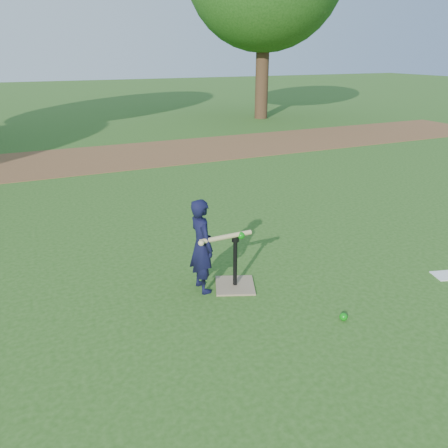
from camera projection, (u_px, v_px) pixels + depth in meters
name	position (u px, v px, depth m)	size (l,w,h in m)	color
ground	(268.00, 299.00, 4.67)	(80.00, 80.00, 0.00)	#285116
dirt_strip	(121.00, 156.00, 11.02)	(24.00, 3.00, 0.01)	brown
child	(202.00, 246.00, 4.69)	(0.38, 0.25, 1.06)	black
wiffle_ball_ground	(343.00, 317.00, 4.30)	(0.08, 0.08, 0.08)	#0B810E
clipboard	(447.00, 275.00, 5.16)	(0.30, 0.23, 0.01)	white
batting_tee	(235.00, 278.00, 4.89)	(0.56, 0.56, 0.61)	#927A5C
swing_action	(227.00, 237.00, 4.63)	(0.63, 0.11, 0.08)	tan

